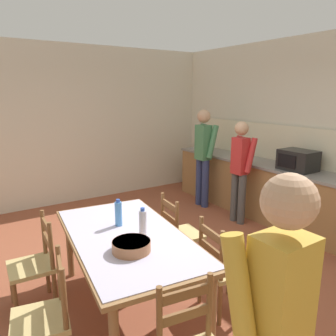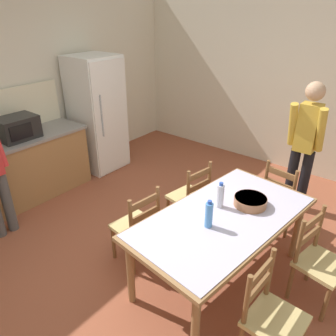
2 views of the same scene
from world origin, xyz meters
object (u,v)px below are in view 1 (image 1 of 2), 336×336
dining_table (127,242)px  bottle_near_centre (118,213)px  chair_side_far_left (180,234)px  person_at_sink (203,153)px  chair_side_near_left (35,265)px  chair_side_near_right (45,318)px  bottle_off_centre (143,223)px  microwave (298,160)px  person_at_counter (240,167)px  serving_bowl (131,245)px  chair_side_far_right (222,268)px

dining_table → bottle_near_centre: bearing=173.3°
chair_side_far_left → person_at_sink: size_ratio=0.52×
chair_side_far_left → chair_side_near_left: (-0.19, -1.56, 0.00)m
chair_side_near_right → bottle_off_centre: bearing=114.1°
bottle_off_centre → microwave: bearing=99.0°
bottle_near_centre → person_at_sink: size_ratio=0.15×
chair_side_far_left → person_at_counter: size_ratio=0.56×
dining_table → person_at_counter: person_at_counter is taller
serving_bowl → person_at_sink: size_ratio=0.18×
serving_bowl → chair_side_near_right: (0.01, -0.72, -0.38)m
microwave → chair_side_far_left: 2.23m
microwave → bottle_off_centre: bearing=-81.0°
serving_bowl → chair_side_near_right: 0.81m
serving_bowl → microwave: bearing=102.2°
chair_side_near_right → dining_table: bearing=122.5°
serving_bowl → chair_side_near_right: size_ratio=0.35×
bottle_near_centre → chair_side_far_left: bearing=96.7°
dining_table → chair_side_far_left: size_ratio=2.17×
microwave → serving_bowl: microwave is taller
bottle_near_centre → person_at_counter: bearing=107.5°
bottle_off_centre → chair_side_far_right: bearing=57.1°
microwave → bottle_off_centre: microwave is taller
chair_side_far_left → person_at_sink: bearing=-38.9°
bottle_near_centre → person_at_sink: person_at_sink is taller
chair_side_near_right → chair_side_far_right: bearing=94.3°
chair_side_far_right → person_at_sink: person_at_sink is taller
dining_table → microwave: bearing=96.7°
microwave → person_at_counter: size_ratio=0.31×
person_at_counter → microwave: bearing=-51.3°
dining_table → chair_side_far_right: bearing=55.2°
dining_table → chair_side_far_right: size_ratio=2.17×
chair_side_far_left → chair_side_far_right: bearing=-179.9°
chair_side_near_left → chair_side_near_right: bearing=-3.9°
bottle_near_centre → chair_side_near_right: bottle_near_centre is taller
serving_bowl → chair_side_far_left: 1.20m
serving_bowl → bottle_near_centre: bearing=165.7°
bottle_near_centre → bottle_off_centre: bearing=13.9°
dining_table → chair_side_far_right: chair_side_far_right is taller
person_at_counter → serving_bowl: bearing=-152.9°
person_at_counter → chair_side_far_left: bearing=-157.5°
bottle_near_centre → serving_bowl: 0.57m
serving_bowl → chair_side_near_left: bearing=-143.3°
bottle_off_centre → serving_bowl: bottle_off_centre is taller
microwave → chair_side_far_right: 2.48m
microwave → chair_side_near_left: (-0.17, -3.70, -0.63)m
serving_bowl → person_at_counter: 2.88m
microwave → bottle_near_centre: size_ratio=1.85×
chair_side_near_left → person_at_sink: size_ratio=0.52×
bottle_near_centre → bottle_off_centre: same height
dining_table → person_at_sink: bearing=127.9°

